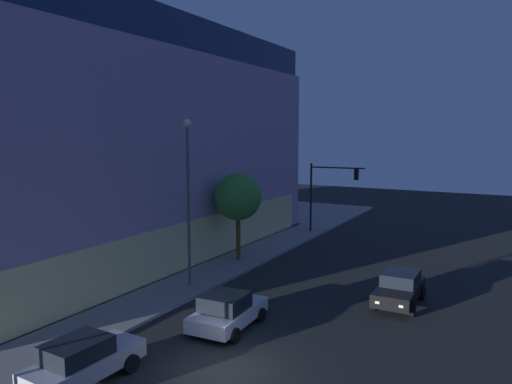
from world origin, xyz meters
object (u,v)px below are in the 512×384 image
Objects in this scene: modern_building at (67,143)px; car_silver at (83,360)px; sidewalk_tree at (238,197)px; car_black at (399,288)px; street_lamp_sidewalk at (188,184)px; car_white at (227,311)px; traffic_light_far_corner at (328,186)px.

car_silver is at bearing -129.17° from modern_building.
car_black is at bearing -104.89° from sidewalk_tree.
modern_building reaches higher than sidewalk_tree.
street_lamp_sidewalk is 7.86m from car_white.
car_black is at bearing -41.22° from car_white.
car_white is (-3.75, -4.82, -4.95)m from street_lamp_sidewalk.
traffic_light_far_corner is at bearing 8.62° from car_white.
car_black is (2.97, -10.71, -4.92)m from street_lamp_sidewalk.
street_lamp_sidewalk is at bearing 52.18° from car_white.
traffic_light_far_corner is at bearing -5.65° from street_lamp_sidewalk.
sidewalk_tree is 11.57m from car_white.
sidewalk_tree reaches higher than car_black.
street_lamp_sidewalk reaches higher than car_black.
car_silver is (-13.94, -17.10, -6.96)m from modern_building.
street_lamp_sidewalk reaches higher than traffic_light_far_corner.
street_lamp_sidewalk is (-3.92, -14.11, -2.03)m from modern_building.
car_white is at bearing -171.38° from traffic_light_far_corner.
sidewalk_tree is 16.69m from car_silver.
car_silver is (-15.96, -3.44, -3.51)m from sidewalk_tree.
car_white is 0.97× the size of car_black.
street_lamp_sidewalk is at bearing -105.52° from modern_building.
sidewalk_tree is at bearing 75.11° from car_black.
modern_building reaches higher than car_black.
modern_building is 5.48× the size of sidewalk_tree.
modern_building is 25.79m from car_black.
car_silver is 6.53m from car_white.
car_silver reaches higher than car_black.
traffic_light_far_corner is at bearing 2.78° from car_silver.
modern_building is 20.82m from traffic_light_far_corner.
car_white is at bearing -16.29° from car_silver.
sidewalk_tree is 1.35× the size of car_black.
street_lamp_sidewalk is at bearing -175.72° from sidewalk_tree.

